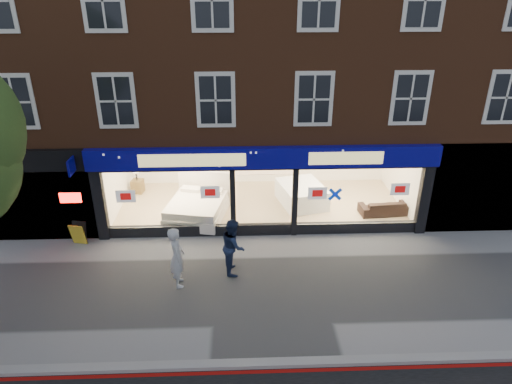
{
  "coord_description": "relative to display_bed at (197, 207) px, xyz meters",
  "views": [
    {
      "loc": [
        -0.79,
        -10.75,
        8.21
      ],
      "look_at": [
        -0.29,
        2.5,
        1.91
      ],
      "focal_mm": 32.0,
      "sensor_mm": 36.0,
      "label": 1
    }
  ],
  "objects": [
    {
      "name": "sofa",
      "position": [
        6.99,
        -0.07,
        -0.11
      ],
      "size": [
        1.91,
        0.88,
        0.54
      ],
      "primitive_type": "imported",
      "rotation": [
        0.0,
        0.0,
        3.23
      ],
      "color": "black",
      "rests_on": "showroom_floor"
    },
    {
      "name": "kerb_line",
      "position": [
        2.39,
        -7.44,
        -0.47
      ],
      "size": [
        60.0,
        0.1,
        0.01
      ],
      "primitive_type": "cube",
      "color": "#8C0A07",
      "rests_on": "ground"
    },
    {
      "name": "kerb_stone",
      "position": [
        2.39,
        -7.24,
        -0.42
      ],
      "size": [
        60.0,
        0.25,
        0.12
      ],
      "primitive_type": "cube",
      "color": "gray",
      "rests_on": "ground"
    },
    {
      "name": "bedside_table",
      "position": [
        -2.63,
        2.16,
        -0.11
      ],
      "size": [
        0.52,
        0.52,
        0.55
      ],
      "primitive_type": "cube",
      "rotation": [
        0.0,
        0.0,
        -0.18
      ],
      "color": "brown",
      "rests_on": "showroom_floor"
    },
    {
      "name": "mattress_stack",
      "position": [
        3.99,
        0.89,
        0.01
      ],
      "size": [
        2.0,
        2.3,
        0.78
      ],
      "rotation": [
        0.0,
        0.0,
        0.25
      ],
      "color": "white",
      "rests_on": "showroom_floor"
    },
    {
      "name": "a_board",
      "position": [
        -3.86,
        -1.64,
        -0.09
      ],
      "size": [
        0.56,
        0.42,
        0.78
      ],
      "primitive_type": "cube",
      "rotation": [
        0.0,
        0.0,
        -0.21
      ],
      "color": "gold",
      "rests_on": "ground"
    },
    {
      "name": "showroom_floor",
      "position": [
        2.39,
        0.91,
        -0.43
      ],
      "size": [
        11.0,
        4.5,
        0.1
      ],
      "primitive_type": "cube",
      "color": "tan",
      "rests_on": "ground"
    },
    {
      "name": "pedestrian_blue",
      "position": [
        1.36,
        -3.41,
        0.4
      ],
      "size": [
        0.72,
        0.9,
        1.77
      ],
      "primitive_type": "imported",
      "rotation": [
        0.0,
        0.0,
        1.63
      ],
      "color": "#172240",
      "rests_on": "ground"
    },
    {
      "name": "ground",
      "position": [
        2.39,
        -4.34,
        -0.48
      ],
      "size": [
        120.0,
        120.0,
        0.0
      ],
      "primitive_type": "plane",
      "color": "gray",
      "rests_on": "ground"
    },
    {
      "name": "pedestrian_grey",
      "position": [
        -0.25,
        -4.03,
        0.46
      ],
      "size": [
        0.57,
        0.76,
        1.87
      ],
      "primitive_type": "imported",
      "rotation": [
        0.0,
        0.0,
        1.77
      ],
      "color": "#B7B9BF",
      "rests_on": "ground"
    },
    {
      "name": "display_bed",
      "position": [
        0.0,
        0.0,
        0.0
      ],
      "size": [
        2.45,
        2.77,
        1.37
      ],
      "rotation": [
        0.0,
        0.0,
        -0.21
      ],
      "color": "silver",
      "rests_on": "showroom_floor"
    },
    {
      "name": "building",
      "position": [
        2.38,
        2.6,
        6.19
      ],
      "size": [
        19.0,
        8.26,
        10.3
      ],
      "color": "brown",
      "rests_on": "ground"
    }
  ]
}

